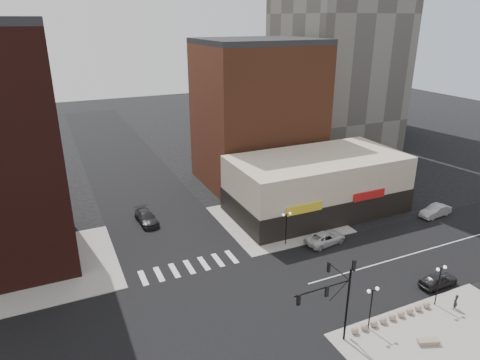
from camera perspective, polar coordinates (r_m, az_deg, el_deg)
ground at (r=41.95m, az=-2.95°, el=-16.93°), size 240.00×240.00×0.00m
road_ew at (r=41.95m, az=-2.95°, el=-16.92°), size 200.00×14.00×0.02m
road_ns at (r=41.94m, az=-2.95°, el=-16.92°), size 14.00×200.00×0.02m
sidewalk_nw at (r=52.23m, az=-24.52°, el=-10.64°), size 15.00×15.00×0.12m
sidewalk_ne at (r=58.51m, az=4.96°, el=-5.24°), size 15.00×15.00×0.12m
sidewalk_se at (r=41.54m, az=28.02°, el=-20.13°), size 18.00×14.00×0.12m
building_ne_midrise at (r=69.51m, az=2.37°, el=8.60°), size 18.00×15.00×22.00m
building_ne_row at (r=60.83m, az=10.16°, el=-1.11°), size 24.20×12.20×8.00m
traffic_signal at (r=36.50m, az=12.71°, el=-14.32°), size 5.59×3.09×7.77m
street_lamp_se_a at (r=39.44m, az=17.20°, el=-14.81°), size 1.22×0.32×4.16m
street_lamp_se_b at (r=44.58m, az=25.11°, el=-11.51°), size 1.22×0.32×4.16m
street_lamp_ne at (r=50.92m, az=6.21°, el=-5.39°), size 1.22×0.32×4.16m
bollard_row at (r=42.69m, az=19.62°, el=-16.81°), size 9.05×0.65×0.65m
white_suv at (r=53.20m, az=11.30°, el=-7.58°), size 5.57×3.14×1.47m
dark_sedan_east at (r=48.98m, az=24.91°, el=-11.98°), size 4.28×1.79×1.45m
silver_sedan at (r=64.82m, az=24.60°, el=-3.77°), size 4.94×2.08×1.59m
dark_sedan_north at (r=58.44m, az=-12.36°, el=-4.92°), size 2.58×5.53×1.56m
pedestrian at (r=46.01m, az=26.79°, el=-14.31°), size 0.65×0.52×1.54m
stone_bench at (r=41.24m, az=23.81°, el=-19.14°), size 1.92×1.17×0.43m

